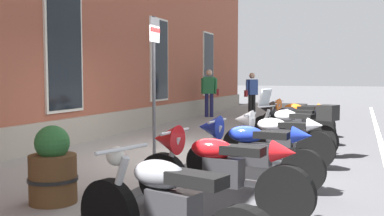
{
  "coord_description": "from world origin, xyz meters",
  "views": [
    {
      "loc": [
        -7.69,
        -2.74,
        1.58
      ],
      "look_at": [
        -0.08,
        0.18,
        1.01
      ],
      "focal_mm": 41.42,
      "sensor_mm": 36.0,
      "label": 1
    }
  ],
  "objects": [
    {
      "name": "motorcycle_white_sport",
      "position": [
        0.12,
        -1.29,
        0.54
      ],
      "size": [
        0.62,
        2.02,
        0.98
      ],
      "color": "black",
      "rests_on": "ground_plane"
    },
    {
      "name": "motorcycle_red_sport",
      "position": [
        -2.9,
        -1.16,
        0.55
      ],
      "size": [
        0.62,
        2.19,
        1.01
      ],
      "color": "black",
      "rests_on": "ground_plane"
    },
    {
      "name": "pedestrian_striped_shirt",
      "position": [
        7.49,
        2.42,
        1.09
      ],
      "size": [
        0.25,
        0.66,
        1.71
      ],
      "color": "#1E1E4C",
      "rests_on": "sidewalk"
    },
    {
      "name": "ground_plane",
      "position": [
        0.0,
        0.0,
        0.0
      ],
      "size": [
        140.0,
        140.0,
        0.0
      ],
      "primitive_type": "plane",
      "color": "#38383A"
    },
    {
      "name": "parking_sign",
      "position": [
        -0.42,
        0.79,
        1.77
      ],
      "size": [
        0.36,
        0.07,
        2.55
      ],
      "color": "#4C4C51",
      "rests_on": "sidewalk"
    },
    {
      "name": "motorcycle_orange_sport",
      "position": [
        4.5,
        -1.03,
        0.54
      ],
      "size": [
        0.75,
        2.05,
        0.98
      ],
      "color": "black",
      "rests_on": "ground_plane"
    },
    {
      "name": "pedestrian_blue_top",
      "position": [
        8.34,
        1.05,
        1.02
      ],
      "size": [
        0.6,
        0.42,
        1.6
      ],
      "color": "black",
      "rests_on": "sidewalk"
    },
    {
      "name": "motorcycle_grey_naked",
      "position": [
        -4.45,
        -1.28,
        0.48
      ],
      "size": [
        0.78,
        2.02,
        0.97
      ],
      "color": "black",
      "rests_on": "ground_plane"
    },
    {
      "name": "sidewalk",
      "position": [
        0.0,
        1.54,
        0.06
      ],
      "size": [
        33.75,
        3.09,
        0.12
      ],
      "primitive_type": "cube",
      "color": "gray",
      "rests_on": "ground_plane"
    },
    {
      "name": "barrel_planter",
      "position": [
        -3.56,
        0.57,
        0.52
      ],
      "size": [
        0.57,
        0.57,
        0.9
      ],
      "color": "brown",
      "rests_on": "sidewalk"
    },
    {
      "name": "motorcycle_black_sport",
      "position": [
        3.05,
        -1.12,
        0.54
      ],
      "size": [
        0.74,
        2.05,
        0.99
      ],
      "color": "black",
      "rests_on": "ground_plane"
    },
    {
      "name": "motorcycle_blue_sport",
      "position": [
        -1.56,
        -1.23,
        0.56
      ],
      "size": [
        0.62,
        2.06,
        1.01
      ],
      "color": "black",
      "rests_on": "ground_plane"
    },
    {
      "name": "motorcycle_silver_touring",
      "position": [
        1.52,
        -1.47,
        0.55
      ],
      "size": [
        1.01,
        2.0,
        1.32
      ],
      "color": "black",
      "rests_on": "ground_plane"
    }
  ]
}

